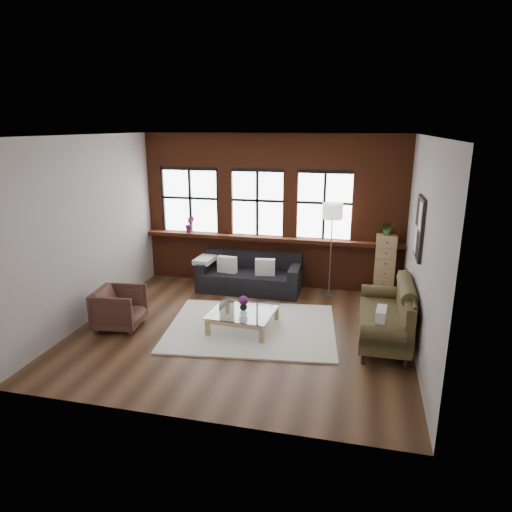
% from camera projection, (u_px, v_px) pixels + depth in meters
% --- Properties ---
extents(floor, '(5.50, 5.50, 0.00)m').
position_uv_depth(floor, '(242.00, 330.00, 7.74)').
color(floor, '#3E2516').
rests_on(floor, ground).
extents(ceiling, '(5.50, 5.50, 0.00)m').
position_uv_depth(ceiling, '(240.00, 135.00, 6.85)').
color(ceiling, white).
rests_on(ceiling, ground).
extents(wall_back, '(5.50, 0.00, 5.50)m').
position_uv_depth(wall_back, '(272.00, 211.00, 9.63)').
color(wall_back, '#ABA49F').
rests_on(wall_back, ground).
extents(wall_front, '(5.50, 0.00, 5.50)m').
position_uv_depth(wall_front, '(182.00, 292.00, 4.96)').
color(wall_front, '#ABA49F').
rests_on(wall_front, ground).
extents(wall_left, '(0.00, 5.00, 5.00)m').
position_uv_depth(wall_left, '(88.00, 230.00, 7.90)').
color(wall_left, '#ABA49F').
rests_on(wall_left, ground).
extents(wall_right, '(0.00, 5.00, 5.00)m').
position_uv_depth(wall_right, '(422.00, 249.00, 6.69)').
color(wall_right, '#ABA49F').
rests_on(wall_right, ground).
extents(brick_backwall, '(5.50, 0.12, 3.20)m').
position_uv_depth(brick_backwall, '(271.00, 212.00, 9.58)').
color(brick_backwall, maroon).
rests_on(brick_backwall, floor).
extents(sill_ledge, '(5.50, 0.30, 0.08)m').
position_uv_depth(sill_ledge, '(270.00, 238.00, 9.65)').
color(sill_ledge, maroon).
rests_on(sill_ledge, brick_backwall).
extents(window_left, '(1.38, 0.10, 1.50)m').
position_uv_depth(window_left, '(191.00, 201.00, 9.94)').
color(window_left, black).
rests_on(window_left, brick_backwall).
extents(window_mid, '(1.38, 0.10, 1.50)m').
position_uv_depth(window_mid, '(258.00, 204.00, 9.61)').
color(window_mid, black).
rests_on(window_mid, brick_backwall).
extents(window_right, '(1.38, 0.10, 1.50)m').
position_uv_depth(window_right, '(324.00, 207.00, 9.30)').
color(window_right, black).
rests_on(window_right, brick_backwall).
extents(wall_poster, '(0.05, 0.74, 0.94)m').
position_uv_depth(wall_poster, '(420.00, 228.00, 6.91)').
color(wall_poster, black).
rests_on(wall_poster, wall_right).
extents(shag_rug, '(3.06, 2.53, 0.03)m').
position_uv_depth(shag_rug, '(252.00, 327.00, 7.81)').
color(shag_rug, silver).
rests_on(shag_rug, floor).
extents(dark_sofa, '(2.11, 0.85, 0.76)m').
position_uv_depth(dark_sofa, '(249.00, 273.00, 9.48)').
color(dark_sofa, black).
rests_on(dark_sofa, floor).
extents(pillow_a, '(0.41, 0.18, 0.34)m').
position_uv_depth(pillow_a, '(227.00, 264.00, 9.44)').
color(pillow_a, white).
rests_on(pillow_a, dark_sofa).
extents(pillow_b, '(0.42, 0.20, 0.34)m').
position_uv_depth(pillow_b, '(265.00, 267.00, 9.26)').
color(pillow_b, white).
rests_on(pillow_b, dark_sofa).
extents(vintage_settee, '(0.85, 1.92, 1.02)m').
position_uv_depth(vintage_settee, '(384.00, 311.00, 7.22)').
color(vintage_settee, '#443B1F').
rests_on(vintage_settee, floor).
extents(pillow_settee, '(0.18, 0.39, 0.34)m').
position_uv_depth(pillow_settee, '(381.00, 319.00, 6.66)').
color(pillow_settee, white).
rests_on(pillow_settee, vintage_settee).
extents(armchair, '(0.85, 0.83, 0.70)m').
position_uv_depth(armchair, '(119.00, 308.00, 7.76)').
color(armchair, '#452922').
rests_on(armchair, floor).
extents(coffee_table, '(1.12, 1.12, 0.35)m').
position_uv_depth(coffee_table, '(243.00, 319.00, 7.76)').
color(coffee_table, tan).
rests_on(coffee_table, shag_rug).
extents(vase, '(0.18, 0.18, 0.14)m').
position_uv_depth(vase, '(243.00, 306.00, 7.69)').
color(vase, '#B2B2B2').
rests_on(vase, coffee_table).
extents(flowers, '(0.16, 0.16, 0.16)m').
position_uv_depth(flowers, '(243.00, 301.00, 7.66)').
color(flowers, '#63225F').
rests_on(flowers, vase).
extents(drawer_chest, '(0.39, 0.39, 1.27)m').
position_uv_depth(drawer_chest, '(385.00, 266.00, 9.14)').
color(drawer_chest, tan).
rests_on(drawer_chest, floor).
extents(potted_plant_top, '(0.30, 0.27, 0.29)m').
position_uv_depth(potted_plant_top, '(388.00, 228.00, 8.92)').
color(potted_plant_top, '#2D5923').
rests_on(potted_plant_top, drawer_chest).
extents(floor_lamp, '(0.40, 0.40, 2.03)m').
position_uv_depth(floor_lamp, '(331.00, 246.00, 9.14)').
color(floor_lamp, '#A5A5A8').
rests_on(floor_lamp, floor).
extents(sill_plant, '(0.24, 0.21, 0.37)m').
position_uv_depth(sill_plant, '(190.00, 224.00, 9.95)').
color(sill_plant, '#63225F').
rests_on(sill_plant, sill_ledge).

